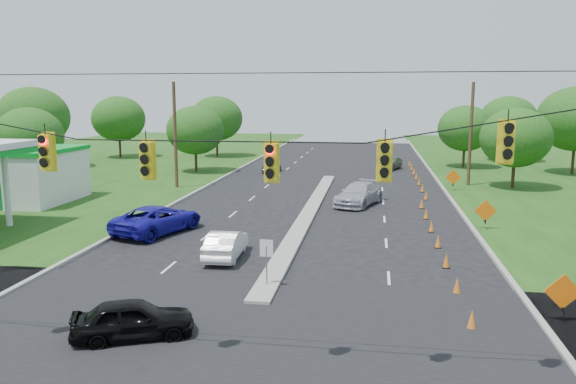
# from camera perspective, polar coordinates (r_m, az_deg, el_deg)

# --- Properties ---
(ground) EXTENTS (160.00, 160.00, 0.00)m
(ground) POSITION_cam_1_polar(r_m,az_deg,el_deg) (18.03, -5.93, -15.99)
(ground) COLOR black
(ground) RESTS_ON ground
(cross_street) EXTENTS (160.00, 14.00, 0.02)m
(cross_street) POSITION_cam_1_polar(r_m,az_deg,el_deg) (18.03, -5.93, -15.99)
(cross_street) COLOR black
(cross_street) RESTS_ON ground
(curb_left) EXTENTS (0.25, 110.00, 0.16)m
(curb_left) POSITION_cam_1_polar(r_m,az_deg,el_deg) (48.52, -8.55, 0.35)
(curb_left) COLOR gray
(curb_left) RESTS_ON ground
(curb_right) EXTENTS (0.25, 110.00, 0.16)m
(curb_right) POSITION_cam_1_polar(r_m,az_deg,el_deg) (46.72, 15.84, -0.27)
(curb_right) COLOR gray
(curb_right) RESTS_ON ground
(median) EXTENTS (1.00, 34.00, 0.18)m
(median) POSITION_cam_1_polar(r_m,az_deg,el_deg) (37.75, 2.13, -2.22)
(median) COLOR gray
(median) RESTS_ON ground
(median_sign) EXTENTS (0.55, 0.06, 2.05)m
(median_sign) POSITION_cam_1_polar(r_m,az_deg,el_deg) (22.99, -2.20, -6.30)
(median_sign) COLOR gray
(median_sign) RESTS_ON ground
(signal_span) EXTENTS (25.60, 0.32, 9.00)m
(signal_span) POSITION_cam_1_polar(r_m,az_deg,el_deg) (15.56, -7.35, -0.85)
(signal_span) COLOR #422D1C
(signal_span) RESTS_ON ground
(utility_pole_far_left) EXTENTS (0.28, 0.28, 9.00)m
(utility_pole_far_left) POSITION_cam_1_polar(r_m,az_deg,el_deg) (48.77, -11.39, 5.64)
(utility_pole_far_left) COLOR #422D1C
(utility_pole_far_left) RESTS_ON ground
(utility_pole_far_right) EXTENTS (0.28, 0.28, 9.00)m
(utility_pole_far_right) POSITION_cam_1_polar(r_m,az_deg,el_deg) (51.47, 18.07, 5.56)
(utility_pole_far_right) COLOR #422D1C
(utility_pole_far_right) RESTS_ON ground
(cone_0) EXTENTS (0.32, 0.32, 0.70)m
(cone_0) POSITION_cam_1_polar(r_m,az_deg,el_deg) (20.41, 18.17, -12.21)
(cone_0) COLOR orange
(cone_0) RESTS_ON ground
(cone_1) EXTENTS (0.32, 0.32, 0.70)m
(cone_1) POSITION_cam_1_polar(r_m,az_deg,el_deg) (23.66, 16.80, -9.08)
(cone_1) COLOR orange
(cone_1) RESTS_ON ground
(cone_2) EXTENTS (0.32, 0.32, 0.70)m
(cone_2) POSITION_cam_1_polar(r_m,az_deg,el_deg) (26.97, 15.78, -6.70)
(cone_2) COLOR orange
(cone_2) RESTS_ON ground
(cone_3) EXTENTS (0.32, 0.32, 0.70)m
(cone_3) POSITION_cam_1_polar(r_m,az_deg,el_deg) (30.32, 15.00, -4.85)
(cone_3) COLOR orange
(cone_3) RESTS_ON ground
(cone_4) EXTENTS (0.32, 0.32, 0.70)m
(cone_4) POSITION_cam_1_polar(r_m,az_deg,el_deg) (33.70, 14.37, -3.37)
(cone_4) COLOR orange
(cone_4) RESTS_ON ground
(cone_5) EXTENTS (0.32, 0.32, 0.70)m
(cone_5) POSITION_cam_1_polar(r_m,az_deg,el_deg) (37.11, 13.86, -2.16)
(cone_5) COLOR orange
(cone_5) RESTS_ON ground
(cone_6) EXTENTS (0.32, 0.32, 0.70)m
(cone_6) POSITION_cam_1_polar(r_m,az_deg,el_deg) (40.53, 13.43, -1.15)
(cone_6) COLOR orange
(cone_6) RESTS_ON ground
(cone_7) EXTENTS (0.32, 0.32, 0.70)m
(cone_7) POSITION_cam_1_polar(r_m,az_deg,el_deg) (44.01, 13.85, -0.32)
(cone_7) COLOR orange
(cone_7) RESTS_ON ground
(cone_8) EXTENTS (0.32, 0.32, 0.70)m
(cone_8) POSITION_cam_1_polar(r_m,az_deg,el_deg) (47.45, 13.49, 0.41)
(cone_8) COLOR orange
(cone_8) RESTS_ON ground
(cone_9) EXTENTS (0.32, 0.32, 0.70)m
(cone_9) POSITION_cam_1_polar(r_m,az_deg,el_deg) (50.90, 13.18, 1.04)
(cone_9) COLOR orange
(cone_9) RESTS_ON ground
(cone_10) EXTENTS (0.32, 0.32, 0.70)m
(cone_10) POSITION_cam_1_polar(r_m,az_deg,el_deg) (54.35, 12.91, 1.59)
(cone_10) COLOR orange
(cone_10) RESTS_ON ground
(cone_11) EXTENTS (0.32, 0.32, 0.70)m
(cone_11) POSITION_cam_1_polar(r_m,az_deg,el_deg) (57.81, 12.67, 2.07)
(cone_11) COLOR orange
(cone_11) RESTS_ON ground
(cone_12) EXTENTS (0.32, 0.32, 0.70)m
(cone_12) POSITION_cam_1_polar(r_m,az_deg,el_deg) (61.28, 12.45, 2.50)
(cone_12) COLOR orange
(cone_12) RESTS_ON ground
(cone_13) EXTENTS (0.32, 0.32, 0.70)m
(cone_13) POSITION_cam_1_polar(r_m,az_deg,el_deg) (64.75, 12.26, 2.89)
(cone_13) COLOR orange
(cone_13) RESTS_ON ground
(work_sign_0) EXTENTS (1.27, 0.58, 1.37)m
(work_sign_0) POSITION_cam_1_polar(r_m,az_deg,el_deg) (21.82, 26.16, -9.23)
(work_sign_0) COLOR black
(work_sign_0) RESTS_ON ground
(work_sign_1) EXTENTS (1.27, 0.58, 1.37)m
(work_sign_1) POSITION_cam_1_polar(r_m,az_deg,el_deg) (34.98, 19.42, -1.90)
(work_sign_1) COLOR black
(work_sign_1) RESTS_ON ground
(work_sign_2) EXTENTS (1.27, 0.58, 1.37)m
(work_sign_2) POSITION_cam_1_polar(r_m,az_deg,el_deg) (48.61, 16.44, 1.38)
(work_sign_2) COLOR black
(work_sign_2) RESTS_ON ground
(tree_2) EXTENTS (5.88, 5.88, 6.86)m
(tree_2) POSITION_cam_1_polar(r_m,az_deg,el_deg) (54.89, -24.79, 5.21)
(tree_2) COLOR black
(tree_2) RESTS_ON ground
(tree_3) EXTENTS (7.56, 7.56, 8.82)m
(tree_3) POSITION_cam_1_polar(r_m,az_deg,el_deg) (66.47, -24.47, 6.94)
(tree_3) COLOR black
(tree_3) RESTS_ON ground
(tree_4) EXTENTS (6.72, 6.72, 7.84)m
(tree_4) POSITION_cam_1_polar(r_m,az_deg,el_deg) (75.02, -16.83, 7.13)
(tree_4) COLOR black
(tree_4) RESTS_ON ground
(tree_5) EXTENTS (5.88, 5.88, 6.86)m
(tree_5) POSITION_cam_1_polar(r_m,az_deg,el_deg) (58.70, -9.41, 6.20)
(tree_5) COLOR black
(tree_5) RESTS_ON ground
(tree_6) EXTENTS (6.72, 6.72, 7.84)m
(tree_6) POSITION_cam_1_polar(r_m,az_deg,el_deg) (73.58, -7.27, 7.42)
(tree_6) COLOR black
(tree_6) RESTS_ON ground
(tree_9) EXTENTS (5.88, 5.88, 6.86)m
(tree_9) POSITION_cam_1_polar(r_m,az_deg,el_deg) (51.18, 22.12, 5.12)
(tree_9) COLOR black
(tree_9) RESTS_ON ground
(tree_10) EXTENTS (7.56, 7.56, 8.82)m
(tree_10) POSITION_cam_1_polar(r_m,az_deg,el_deg) (62.92, 27.26, 6.62)
(tree_10) COLOR black
(tree_10) RESTS_ON ground
(tree_11) EXTENTS (6.72, 6.72, 7.84)m
(tree_11) POSITION_cam_1_polar(r_m,az_deg,el_deg) (72.49, 21.47, 6.80)
(tree_11) COLOR black
(tree_11) RESTS_ON ground
(tree_12) EXTENTS (5.88, 5.88, 6.86)m
(tree_12) POSITION_cam_1_polar(r_m,az_deg,el_deg) (64.53, 17.55, 6.19)
(tree_12) COLOR black
(tree_12) RESTS_ON ground
(black_sedan) EXTENTS (4.19, 2.92, 1.33)m
(black_sedan) POSITION_cam_1_polar(r_m,az_deg,el_deg) (19.32, -15.46, -12.34)
(black_sedan) COLOR black
(black_sedan) RESTS_ON ground
(white_sedan) EXTENTS (1.58, 4.17, 1.36)m
(white_sedan) POSITION_cam_1_polar(r_m,az_deg,el_deg) (27.63, -6.33, -5.29)
(white_sedan) COLOR white
(white_sedan) RESTS_ON ground
(blue_pickup) EXTENTS (4.48, 6.38, 1.62)m
(blue_pickup) POSITION_cam_1_polar(r_m,az_deg,el_deg) (33.21, -13.09, -2.70)
(blue_pickup) COLOR #19129D
(blue_pickup) RESTS_ON ground
(silver_car_far) EXTENTS (3.92, 5.93, 1.59)m
(silver_car_far) POSITION_cam_1_polar(r_m,az_deg,el_deg) (40.96, 7.20, -0.21)
(silver_car_far) COLOR #AAAAB9
(silver_car_far) RESTS_ON ground
(silver_car_oncoming) EXTENTS (1.67, 3.86, 1.30)m
(silver_car_oncoming) POSITION_cam_1_polar(r_m,az_deg,el_deg) (58.44, -1.68, 2.68)
(silver_car_oncoming) COLOR slate
(silver_car_oncoming) RESTS_ON ground
(dark_car_receding) EXTENTS (2.61, 4.11, 1.28)m
(dark_car_receding) POSITION_cam_1_polar(r_m,az_deg,el_deg) (61.43, 10.41, 2.86)
(dark_car_receding) COLOR black
(dark_car_receding) RESTS_ON ground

